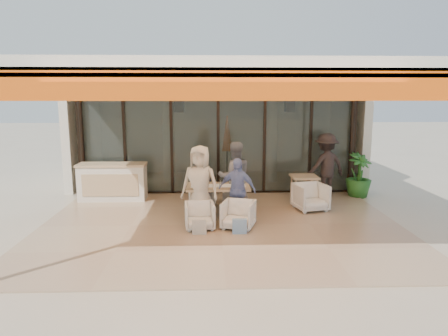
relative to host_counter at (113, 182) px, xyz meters
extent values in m
plane|color=#C6B293|center=(2.93, -2.30, -0.53)|extent=(70.00, 70.00, 0.00)
cube|color=tan|center=(2.93, -2.30, -0.53)|extent=(8.00, 6.00, 0.01)
cube|color=silver|center=(2.93, -2.30, 2.77)|extent=(8.00, 6.00, 0.20)
cube|color=#FF5C0D|center=(2.93, -5.24, 2.49)|extent=(8.00, 0.12, 0.45)
cube|color=orange|center=(2.93, -4.55, 2.61)|extent=(8.00, 1.50, 0.06)
cylinder|color=black|center=(-0.95, 0.58, 1.07)|extent=(0.12, 0.12, 3.20)
cylinder|color=black|center=(6.81, 0.58, 1.07)|extent=(0.12, 0.12, 3.20)
cube|color=#9EADA3|center=(2.93, 0.70, 1.07)|extent=(8.00, 0.03, 3.20)
cube|color=black|center=(2.93, 0.70, -0.49)|extent=(8.00, 0.10, 0.08)
cube|color=black|center=(2.93, 0.70, 2.63)|extent=(8.00, 0.10, 0.08)
cube|color=black|center=(-1.07, 0.70, 1.07)|extent=(0.08, 0.10, 3.20)
cube|color=black|center=(0.23, 0.70, 1.07)|extent=(0.08, 0.10, 3.20)
cube|color=black|center=(1.58, 0.70, 1.07)|extent=(0.08, 0.10, 3.20)
cube|color=black|center=(2.93, 0.70, 1.07)|extent=(0.08, 0.10, 3.20)
cube|color=black|center=(4.28, 0.70, 1.07)|extent=(0.08, 0.10, 3.20)
cube|color=black|center=(5.63, 0.70, 1.07)|extent=(0.08, 0.10, 3.20)
cube|color=black|center=(6.93, 0.70, 1.07)|extent=(0.08, 0.10, 3.20)
cube|color=silver|center=(2.93, 4.20, 1.17)|extent=(9.00, 0.25, 3.40)
cube|color=silver|center=(-1.47, 2.45, 1.17)|extent=(0.25, 3.50, 3.40)
cube|color=silver|center=(7.33, 2.45, 1.17)|extent=(0.25, 3.50, 3.40)
cube|color=silver|center=(2.93, 2.45, 2.87)|extent=(9.00, 3.50, 0.25)
cube|color=tan|center=(2.93, 2.45, -0.52)|extent=(8.00, 3.50, 0.02)
cylinder|color=silver|center=(1.33, 2.30, 0.97)|extent=(0.40, 0.40, 3.00)
cylinder|color=silver|center=(4.73, 2.30, 0.97)|extent=(0.40, 0.40, 3.00)
cylinder|color=black|center=(1.73, 1.90, 2.47)|extent=(0.03, 0.03, 0.70)
cube|color=black|center=(1.73, 1.90, 2.02)|extent=(0.30, 0.30, 0.40)
sphere|color=#FFBF72|center=(1.73, 1.90, 2.02)|extent=(0.18, 0.18, 0.18)
cylinder|color=black|center=(5.23, 1.90, 2.47)|extent=(0.03, 0.03, 0.70)
cube|color=black|center=(5.23, 1.90, 2.02)|extent=(0.30, 0.30, 0.40)
sphere|color=#FFBF72|center=(5.23, 1.90, 2.02)|extent=(0.18, 0.18, 0.18)
cylinder|color=black|center=(3.23, 1.70, -0.48)|extent=(0.40, 0.40, 0.05)
cylinder|color=black|center=(3.23, 1.70, 0.52)|extent=(0.04, 0.04, 2.10)
cone|color=red|center=(3.23, 1.70, 1.17)|extent=(0.32, 0.32, 1.10)
cube|color=silver|center=(0.00, 0.00, -0.03)|extent=(1.80, 0.60, 1.00)
cube|color=tan|center=(0.00, 0.00, 0.48)|extent=(1.85, 0.65, 0.06)
cube|color=tan|center=(0.00, -0.31, -0.03)|extent=(1.50, 0.02, 0.60)
cube|color=tan|center=(2.88, -1.54, 0.19)|extent=(1.50, 0.90, 0.05)
cube|color=white|center=(2.88, -1.54, 0.21)|extent=(1.30, 0.35, 0.01)
cylinder|color=tan|center=(2.26, -1.86, -0.18)|extent=(0.06, 0.06, 0.70)
cylinder|color=tan|center=(3.50, -1.86, -0.18)|extent=(0.06, 0.06, 0.70)
cylinder|color=tan|center=(2.26, -1.22, -0.18)|extent=(0.06, 0.06, 0.70)
cylinder|color=tan|center=(3.50, -1.22, -0.18)|extent=(0.06, 0.06, 0.70)
cylinder|color=white|center=(2.43, -1.69, 0.27)|extent=(0.06, 0.06, 0.11)
cylinder|color=white|center=(2.63, -1.34, 0.27)|extent=(0.06, 0.06, 0.11)
cylinder|color=white|center=(2.93, -1.64, 0.27)|extent=(0.06, 0.06, 0.11)
cylinder|color=white|center=(3.18, -1.36, 0.27)|extent=(0.06, 0.06, 0.11)
cylinder|color=white|center=(3.38, -1.74, 0.27)|extent=(0.06, 0.06, 0.11)
cylinder|color=white|center=(2.33, -1.49, 0.27)|extent=(0.06, 0.06, 0.11)
cylinder|color=#954B15|center=(2.33, -1.39, 0.30)|extent=(0.07, 0.07, 0.16)
cylinder|color=black|center=(2.78, -1.26, 0.30)|extent=(0.09, 0.09, 0.17)
cylinder|color=black|center=(2.78, -1.26, 0.39)|extent=(0.10, 0.10, 0.01)
cylinder|color=white|center=(2.43, -1.84, 0.22)|extent=(0.22, 0.22, 0.01)
cylinder|color=white|center=(3.33, -1.84, 0.22)|extent=(0.22, 0.22, 0.01)
cylinder|color=white|center=(2.43, -1.22, 0.22)|extent=(0.22, 0.22, 0.01)
cylinder|color=white|center=(3.33, -1.22, 0.22)|extent=(0.22, 0.22, 0.01)
imported|color=white|center=(2.46, -0.59, -0.21)|extent=(0.71, 0.68, 0.63)
imported|color=white|center=(3.30, -0.59, -0.24)|extent=(0.59, 0.56, 0.59)
imported|color=white|center=(2.46, -2.49, -0.21)|extent=(0.68, 0.65, 0.65)
imported|color=white|center=(3.30, -2.49, -0.19)|extent=(0.82, 0.79, 0.68)
imported|color=#181C35|center=(2.46, -1.09, 0.23)|extent=(0.61, 0.47, 1.51)
imported|color=#5D5D62|center=(3.30, -1.09, 0.34)|extent=(0.95, 0.79, 1.75)
imported|color=beige|center=(2.46, -1.99, 0.35)|extent=(1.00, 0.80, 1.77)
imported|color=#6876AE|center=(3.30, -1.99, 0.21)|extent=(0.94, 0.61, 1.49)
cube|color=silver|center=(2.46, -2.89, -0.36)|extent=(0.30, 0.10, 0.34)
cube|color=#99BFD8|center=(3.30, -2.89, -0.36)|extent=(0.30, 0.10, 0.34)
cube|color=tan|center=(5.22, -0.41, 0.19)|extent=(0.70, 0.70, 0.05)
cylinder|color=tan|center=(4.94, -0.69, -0.18)|extent=(0.05, 0.05, 0.70)
cylinder|color=tan|center=(5.50, -0.69, -0.18)|extent=(0.05, 0.05, 0.70)
cylinder|color=tan|center=(4.94, -0.13, -0.18)|extent=(0.05, 0.05, 0.70)
cylinder|color=tan|center=(5.50, -0.13, -0.18)|extent=(0.05, 0.05, 0.70)
imported|color=white|center=(5.22, -1.16, -0.15)|extent=(0.89, 0.85, 0.77)
imported|color=black|center=(5.96, 0.16, 0.39)|extent=(1.35, 1.05, 1.84)
imported|color=#1E5919|center=(6.93, 0.18, 0.10)|extent=(0.96, 0.96, 1.27)
camera|label=1|loc=(2.71, -10.84, 2.33)|focal=32.00mm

